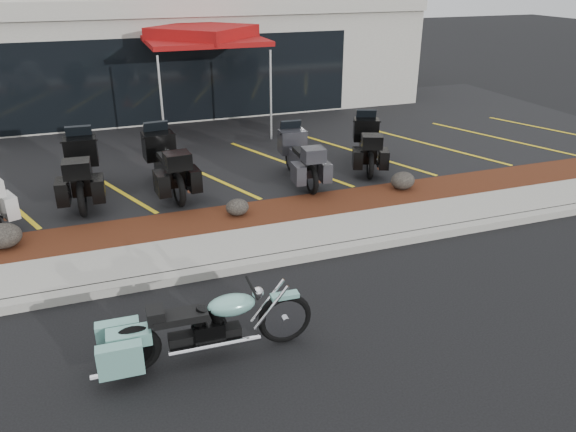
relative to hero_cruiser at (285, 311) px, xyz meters
name	(u,v)px	position (x,y,z in m)	size (l,w,h in m)	color
ground	(274,294)	(0.26, 1.22, -0.49)	(90.00, 90.00, 0.00)	black
curb	(257,264)	(0.26, 2.12, -0.42)	(24.00, 0.25, 0.15)	gray
sidewalk	(246,246)	(0.26, 2.82, -0.42)	(24.00, 1.20, 0.15)	gray
mulch_bed	(230,220)	(0.26, 4.02, -0.41)	(24.00, 1.20, 0.16)	#36160C
upper_lot	(182,146)	(0.26, 9.42, -0.42)	(26.00, 9.60, 0.15)	black
dealership_building	(148,48)	(0.26, 15.69, 1.51)	(18.00, 8.16, 4.00)	#9F9B90
boulder_left	(3,236)	(-3.82, 4.07, -0.11)	(0.63, 0.52, 0.45)	black
boulder_mid	(237,207)	(0.43, 4.05, -0.17)	(0.47, 0.39, 0.33)	black
boulder_right	(403,181)	(4.28, 4.20, -0.14)	(0.55, 0.46, 0.39)	black
hero_cruiser	(285,311)	(0.00, 0.00, 0.00)	(2.80, 0.71, 0.98)	#6EACA0
touring_black_front	(82,156)	(-2.37, 6.81, 0.36)	(2.42, 0.92, 1.41)	black
touring_black_mid	(158,151)	(-0.72, 6.66, 0.36)	(2.41, 0.92, 1.40)	black
touring_grey	(291,146)	(2.36, 6.21, 0.29)	(2.18, 0.83, 1.27)	#29292E
touring_black_rear	(365,134)	(4.51, 6.53, 0.30)	(2.20, 0.84, 1.28)	black
traffic_cone	(149,148)	(-0.72, 8.62, -0.13)	(0.30, 0.30, 0.42)	red
popup_canopy	(203,36)	(1.27, 10.56, 2.42)	(3.75, 3.75, 3.04)	silver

